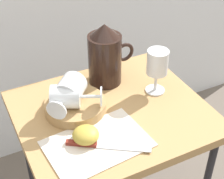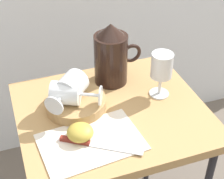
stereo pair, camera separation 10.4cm
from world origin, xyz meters
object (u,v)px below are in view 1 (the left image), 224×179
at_px(table, 112,126).
at_px(wine_glass_tipped_near, 67,97).
at_px(wine_glass_tipped_far, 70,90).
at_px(wine_glass_upright, 157,65).
at_px(pitcher, 105,59).
at_px(apple_half_left, 86,135).
at_px(knife, 95,145).
at_px(basket_tray, 75,106).

height_order(table, wine_glass_tipped_near, wine_glass_tipped_near).
xyz_separation_m(wine_glass_tipped_near, wine_glass_tipped_far, (0.02, 0.02, 0.00)).
relative_size(table, wine_glass_upright, 4.37).
xyz_separation_m(pitcher, wine_glass_tipped_near, (-0.18, -0.11, -0.02)).
bearing_deg(pitcher, apple_half_left, -126.02).
xyz_separation_m(pitcher, knife, (-0.16, -0.27, -0.08)).
distance_m(basket_tray, knife, 0.17).
bearing_deg(basket_tray, knife, -93.26).
bearing_deg(knife, apple_half_left, 112.82).
height_order(table, wine_glass_upright, wine_glass_upright).
relative_size(table, apple_half_left, 8.94).
xyz_separation_m(table, basket_tray, (-0.10, 0.05, 0.08)).
distance_m(table, wine_glass_upright, 0.24).
xyz_separation_m(wine_glass_upright, knife, (-0.28, -0.15, -0.09)).
height_order(wine_glass_tipped_far, apple_half_left, wine_glass_tipped_far).
relative_size(table, pitcher, 3.10).
relative_size(table, knife, 3.25).
bearing_deg(table, knife, -132.49).
relative_size(wine_glass_upright, wine_glass_tipped_near, 0.93).
bearing_deg(knife, basket_tray, 86.74).
bearing_deg(table, apple_half_left, -144.72).
relative_size(table, wine_glass_tipped_far, 4.34).
distance_m(table, knife, 0.18).
distance_m(wine_glass_tipped_far, knife, 0.19).
xyz_separation_m(table, apple_half_left, (-0.12, -0.09, 0.09)).
distance_m(table, apple_half_left, 0.18).
height_order(basket_tray, wine_glass_tipped_far, wine_glass_tipped_far).
distance_m(basket_tray, wine_glass_upright, 0.29).
height_order(pitcher, apple_half_left, pitcher).
relative_size(pitcher, apple_half_left, 2.88).
bearing_deg(wine_glass_tipped_far, pitcher, 30.02).
height_order(table, pitcher, pitcher).
height_order(wine_glass_upright, knife, wine_glass_upright).
bearing_deg(apple_half_left, wine_glass_upright, 21.20).
bearing_deg(apple_half_left, wine_glass_tipped_near, 91.11).
relative_size(wine_glass_tipped_far, apple_half_left, 2.06).
height_order(basket_tray, knife, basket_tray).
bearing_deg(basket_tray, table, -26.29).
bearing_deg(table, wine_glass_tipped_near, 163.09).
bearing_deg(table, basket_tray, 153.71).
height_order(wine_glass_tipped_near, wine_glass_tipped_far, wine_glass_tipped_far).
height_order(table, wine_glass_tipped_far, wine_glass_tipped_far).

